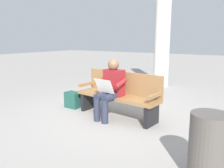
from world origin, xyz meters
TOP-DOWN VIEW (x-y plane):
  - ground_plane at (0.00, 0.00)m, footprint 40.00×40.00m
  - bench_near at (-0.01, -0.07)m, footprint 1.84×0.65m
  - person_seated at (0.05, 0.16)m, footprint 0.60×0.60m
  - backpack at (1.18, 0.03)m, footprint 0.35×0.28m
  - support_pillar at (0.46, -3.46)m, footprint 0.50×0.50m
  - trash_bin at (-2.00, 1.26)m, footprint 0.43×0.43m

SIDE VIEW (x-z plane):
  - ground_plane at x=0.00m, z-range 0.00..0.00m
  - backpack at x=1.18m, z-range 0.00..0.36m
  - trash_bin at x=-2.00m, z-range 0.00..0.78m
  - bench_near at x=-0.01m, z-range 0.01..0.91m
  - person_seated at x=0.05m, z-range 0.04..1.22m
  - support_pillar at x=0.46m, z-range 0.00..3.35m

